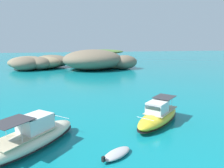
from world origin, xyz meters
The scene contains 5 objects.
islet_large centered at (4.50, 61.92, 2.80)m, with size 26.42×28.18×6.31m.
islet_small centered at (-14.01, 66.18, 2.06)m, with size 23.38×19.98×4.27m.
motorboat_yellow centered at (0.57, 12.31, 0.81)m, with size 7.81×6.95×2.53m.
motorboat_cream centered at (-11.38, 10.35, 0.87)m, with size 8.03×7.99×2.73m.
dinghy_tender centered at (-5.40, 7.33, 0.22)m, with size 2.79×2.31×0.58m.
Camera 1 is at (-9.49, -5.88, 8.06)m, focal length 33.36 mm.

